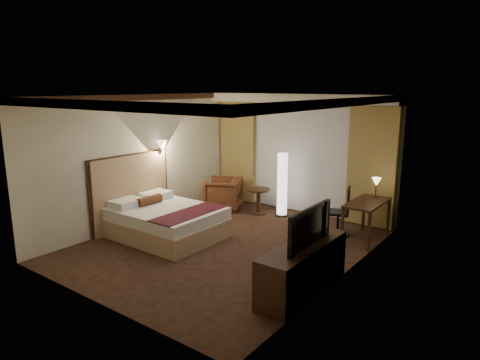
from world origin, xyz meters
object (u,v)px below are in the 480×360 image
Objects in this scene: side_table at (259,201)px; floor_lamp at (282,185)px; bed at (167,222)px; dresser at (303,268)px; television at (303,222)px; armchair at (223,192)px; office_chair at (338,211)px; desk at (366,221)px.

floor_lamp is at bearing 18.07° from side_table.
bed reaches higher than side_table.
bed is at bearing 172.27° from dresser.
television is at bearing -54.57° from floor_lamp.
armchair is 0.57× the size of floor_lamp.
television is (0.56, -2.52, 0.54)m from office_chair.
side_table is (0.54, 2.35, -0.00)m from bed.
bed is at bearing 81.68° from television.
office_chair is at bearing 12.03° from television.
television reaches higher than bed.
office_chair reaches higher than armchair.
office_chair is at bearing 38.83° from bed.
television is at bearing -98.07° from office_chair.
dresser is 0.68m from television.
bed is 2.41m from side_table.
floor_lamp is at bearing 67.14° from bed.
dresser is (0.59, -2.52, -0.13)m from office_chair.
floor_lamp is (1.06, 2.52, 0.43)m from bed.
desk is at bearing -0.07° from television.
television is at bearing -46.72° from side_table.
bed is at bearing -161.78° from office_chair.
side_table is 0.60× the size of office_chair.
bed is 3.80m from desk.
floor_lamp is 0.80× the size of dresser.
floor_lamp reaches higher than desk.
desk is at bearing -4.53° from side_table.
side_table is 0.40× the size of floor_lamp.
desk reaches higher than dresser.
floor_lamp is 3.66m from dresser.
floor_lamp reaches higher than bed.
floor_lamp is (0.52, 0.17, 0.43)m from side_table.
dresser is at bearing -46.40° from side_table.
floor_lamp is (1.41, 0.36, 0.31)m from armchair.
desk is 1.20× the size of office_chair.
floor_lamp reaches higher than dresser.
dresser reaches higher than side_table.
desk is 0.55m from office_chair.
desk is at bearing -15.34° from office_chair.
television is (0.02, -2.57, 0.65)m from desk.
bed is 1.73× the size of desk.
floor_lamp is 3.63m from television.
bed is 2.19m from armchair.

